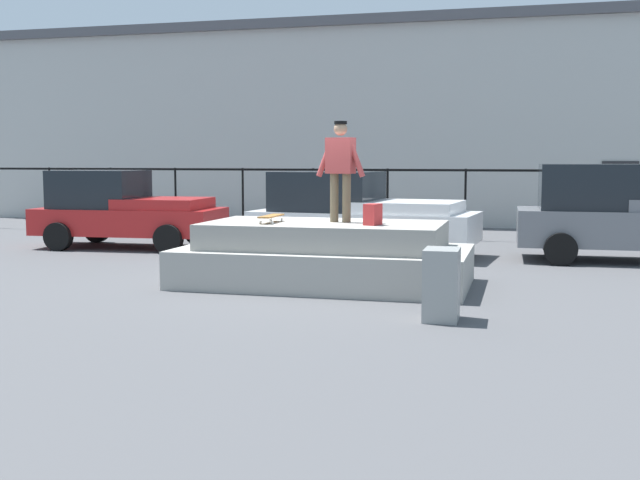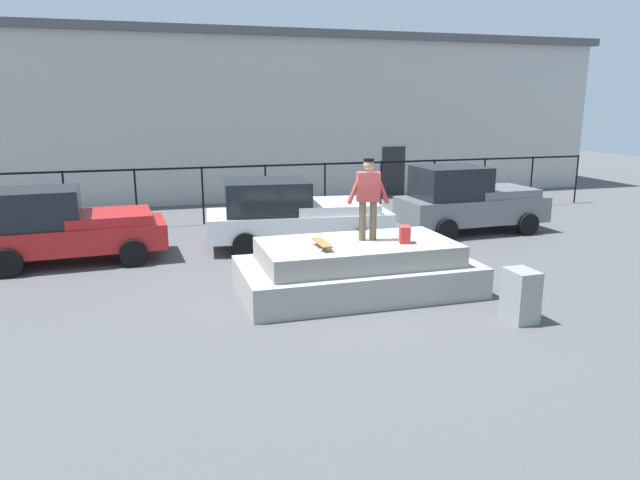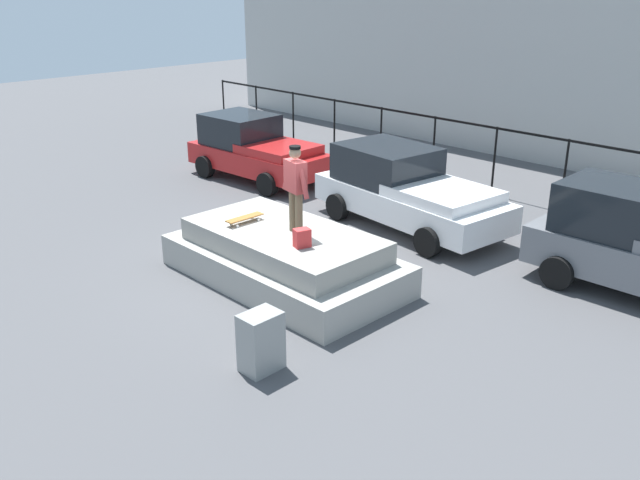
% 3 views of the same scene
% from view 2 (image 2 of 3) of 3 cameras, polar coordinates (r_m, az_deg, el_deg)
% --- Properties ---
extents(ground_plane, '(60.00, 60.00, 0.00)m').
position_cam_2_polar(ground_plane, '(12.02, 2.00, -4.90)').
color(ground_plane, '#4C4C4F').
extents(concrete_ledge, '(4.70, 2.49, 1.03)m').
position_cam_2_polar(concrete_ledge, '(11.84, 3.63, -2.84)').
color(concrete_ledge, '#9E9B93').
rests_on(concrete_ledge, ground_plane).
extents(skateboarder, '(0.87, 0.32, 1.64)m').
position_cam_2_polar(skateboarder, '(11.68, 4.73, 4.52)').
color(skateboarder, brown).
rests_on(skateboarder, concrete_ledge).
extents(skateboard, '(0.23, 0.80, 0.12)m').
position_cam_2_polar(skateboard, '(11.16, 0.21, -0.29)').
color(skateboard, brown).
rests_on(skateboard, concrete_ledge).
extents(backpack, '(0.27, 0.33, 0.34)m').
position_cam_2_polar(backpack, '(11.68, 8.25, 0.53)').
color(backpack, red).
rests_on(backpack, concrete_ledge).
extents(car_red_pickup_near, '(4.35, 2.22, 1.80)m').
position_cam_2_polar(car_red_pickup_near, '(15.13, -23.63, 1.25)').
color(car_red_pickup_near, '#B21E1E').
rests_on(car_red_pickup_near, ground_plane).
extents(car_white_pickup_mid, '(4.94, 2.53, 1.79)m').
position_cam_2_polar(car_white_pickup_mid, '(15.44, -2.75, 2.59)').
color(car_white_pickup_mid, white).
rests_on(car_white_pickup_mid, ground_plane).
extents(car_grey_pickup_far, '(4.33, 2.08, 1.96)m').
position_cam_2_polar(car_grey_pickup_far, '(17.69, 14.16, 3.78)').
color(car_grey_pickup_far, slate).
rests_on(car_grey_pickup_far, ground_plane).
extents(utility_box, '(0.45, 0.61, 0.92)m').
position_cam_2_polar(utility_box, '(10.82, 18.96, -5.15)').
color(utility_box, gray).
rests_on(utility_box, ground_plane).
extents(fence_row, '(24.06, 0.06, 1.82)m').
position_cam_2_polar(fence_row, '(18.95, -5.34, 5.66)').
color(fence_row, black).
rests_on(fence_row, ground_plane).
extents(warehouse_building, '(30.98, 8.07, 6.43)m').
position_cam_2_polar(warehouse_building, '(26.23, -8.77, 11.97)').
color(warehouse_building, '#B2B2AD').
rests_on(warehouse_building, ground_plane).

